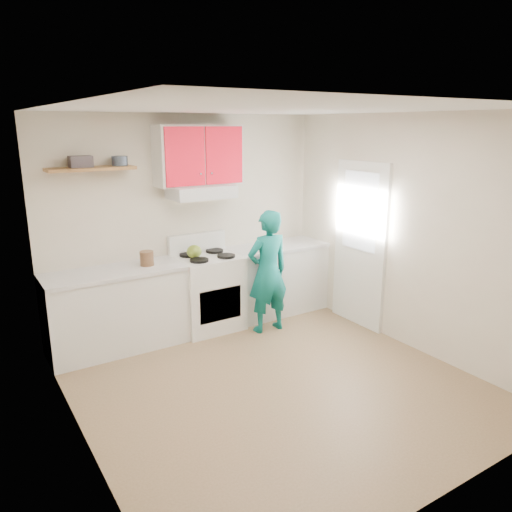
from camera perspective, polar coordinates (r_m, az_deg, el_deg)
floor at (r=5.03m, az=1.99°, el=-14.39°), size 3.80×3.80×0.00m
ceiling at (r=4.39m, az=2.30°, el=16.68°), size 3.60×3.80×0.04m
back_wall at (r=6.16m, az=-7.97°, el=3.88°), size 3.60×0.04×2.60m
front_wall at (r=3.24m, az=21.71°, el=-7.22°), size 3.60×0.04×2.60m
left_wall at (r=3.86m, az=-20.52°, el=-3.63°), size 0.04×3.80×2.60m
right_wall at (r=5.73m, az=17.13°, el=2.54°), size 0.04×3.80×2.60m
door at (r=6.24m, az=11.93°, el=1.26°), size 0.05×0.85×2.05m
door_glass at (r=6.14m, az=11.96°, el=5.08°), size 0.01×0.55×0.95m
counter_left at (r=5.77m, az=-15.85°, el=-6.10°), size 1.52×0.60×0.90m
counter_right at (r=6.67m, az=2.33°, el=-2.68°), size 1.32×0.60×0.90m
stove at (r=6.14m, az=-5.56°, el=-4.22°), size 0.76×0.65×0.92m
range_hood at (r=5.94m, az=-6.33°, el=7.40°), size 0.76×0.44×0.15m
upper_cabinets at (r=5.95m, az=-6.69°, el=11.51°), size 1.02×0.33×0.70m
shelf at (r=5.54m, az=-18.57°, el=9.57°), size 0.90×0.30×0.04m
books at (r=5.52m, az=-19.64°, el=10.25°), size 0.23×0.17×0.12m
tin at (r=5.61m, az=-15.50°, el=10.56°), size 0.20×0.20×0.10m
kettle at (r=5.94m, az=-7.17°, el=0.52°), size 0.19×0.19×0.16m
crock at (r=5.71m, az=-12.52°, el=-0.37°), size 0.21×0.21×0.19m
cutting_board at (r=6.49m, az=1.46°, el=1.06°), size 0.30×0.24×0.02m
silicone_mat at (r=6.69m, az=5.64°, el=1.36°), size 0.32×0.29×0.01m
person at (r=5.94m, az=1.38°, el=-1.83°), size 0.56×0.37×1.51m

